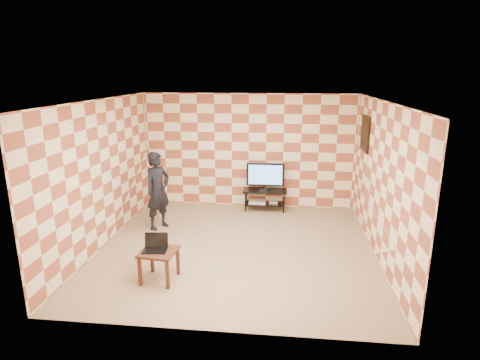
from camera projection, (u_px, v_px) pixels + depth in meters
The scene contains 14 objects.
floor at pixel (236, 248), 7.46m from camera, with size 5.00×5.00×0.00m, color tan.
wall_back at pixel (249, 151), 9.51m from camera, with size 5.00×0.02×2.70m, color #FFEDBF.
wall_front at pixel (211, 232), 4.71m from camera, with size 5.00×0.02×2.70m, color #FFEDBF.
wall_left at pixel (102, 174), 7.37m from camera, with size 0.02×5.00×2.70m, color #FFEDBF.
wall_right at pixel (381, 182), 6.85m from camera, with size 0.02×5.00×2.70m, color #FFEDBF.
ceiling at pixel (236, 101), 6.76m from camera, with size 5.00×5.00×0.02m, color white.
wall_art at pixel (365, 134), 8.18m from camera, with size 0.04×0.72×0.72m.
tv_stand at pixel (265, 195), 9.42m from camera, with size 1.01×0.46×0.50m.
tv at pixel (265, 175), 9.29m from camera, with size 0.87×0.17×0.63m.
dvd_player at pixel (257, 202), 9.46m from camera, with size 0.39×0.28×0.07m, color silver.
game_console at pixel (273, 202), 9.46m from camera, with size 0.20×0.15×0.05m, color silver.
side_table at pixel (159, 256), 6.21m from camera, with size 0.58×0.58×0.50m.
laptop at pixel (156, 246), 6.21m from camera, with size 0.39×0.32×0.24m.
person at pixel (158, 191), 8.23m from camera, with size 0.59×0.39×1.62m, color black.
Camera 1 is at (0.81, -6.83, 3.17)m, focal length 30.00 mm.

